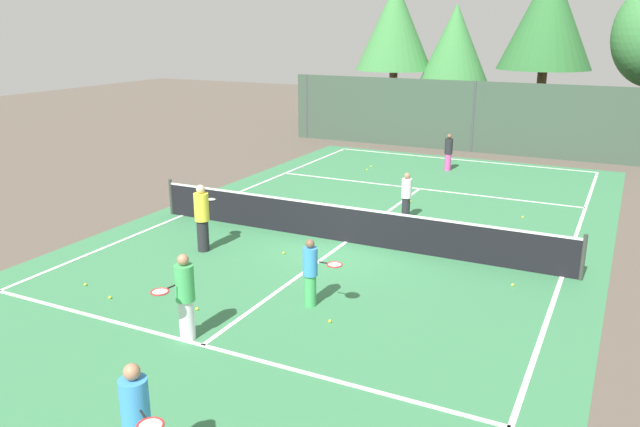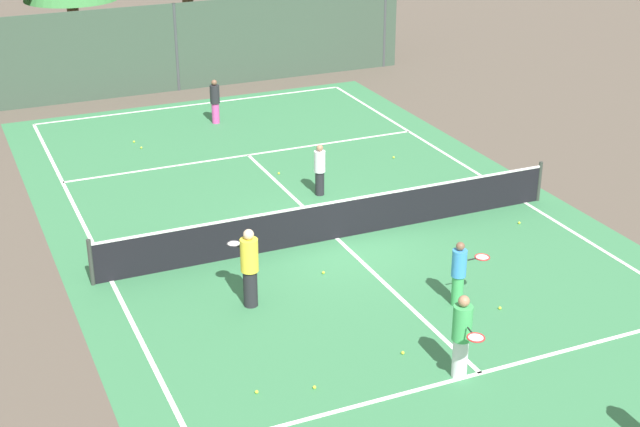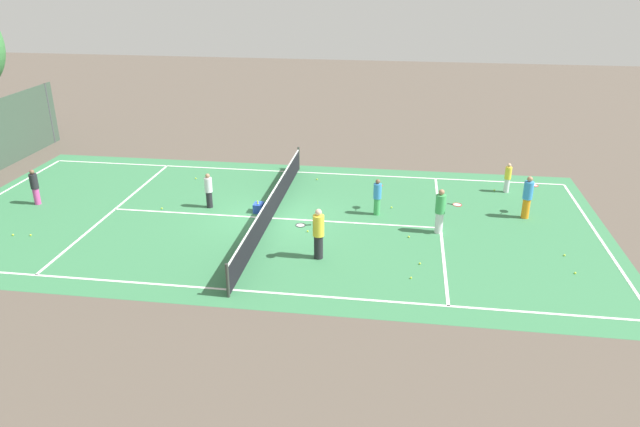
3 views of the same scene
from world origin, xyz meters
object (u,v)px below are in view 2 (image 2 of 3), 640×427
Objects in this scene: player_2 at (215,101)px; player_6 at (462,336)px; ball_crate at (346,218)px; tennis_ball_10 at (314,387)px; tennis_ball_1 at (141,148)px; tennis_ball_13 at (279,173)px; player_0 at (320,169)px; tennis_ball_0 at (403,220)px; player_5 at (249,267)px; player_4 at (459,272)px; tennis_ball_6 at (257,392)px; tennis_ball_7 at (500,308)px; tennis_ball_8 at (403,353)px; tennis_ball_5 at (519,223)px; tennis_ball_3 at (134,142)px; tennis_ball_4 at (394,157)px.

player_2 is 16.08m from player_6.
tennis_ball_10 is (-3.58, -6.27, -0.15)m from ball_crate.
tennis_ball_13 is (3.08, -3.72, 0.00)m from tennis_ball_1.
tennis_ball_1 is at bearing 122.54° from player_0.
ball_crate reaches higher than tennis_ball_0.
player_6 is at bearing -109.96° from tennis_ball_0.
tennis_ball_10 is at bearing -107.92° from tennis_ball_13.
player_4 is at bearing -23.21° from player_5.
player_5 is 3.47m from tennis_ball_10.
tennis_ball_6 is 1.00× the size of tennis_ball_13.
player_4 is 4.39m from tennis_ball_0.
tennis_ball_1 is at bearing 109.34° from tennis_ball_7.
tennis_ball_7 is 1.00× the size of tennis_ball_8.
tennis_ball_6 is 3.02m from tennis_ball_8.
player_6 is 14.80m from tennis_ball_1.
tennis_ball_13 is at bearing 111.58° from tennis_ball_0.
player_6 reaches higher than tennis_ball_0.
player_6 is 1.49m from tennis_ball_8.
player_5 is at bearing -115.89° from tennis_ball_13.
tennis_ball_5 and tennis_ball_7 have the same top height.
tennis_ball_13 is (0.20, -5.21, -0.72)m from player_2.
tennis_ball_5 is 1.00× the size of tennis_ball_13.
player_5 is at bearing -91.22° from tennis_ball_1.
player_5 is (-3.10, -12.01, 0.15)m from player_2.
tennis_ball_7 is (4.49, -12.80, 0.00)m from tennis_ball_1.
tennis_ball_3 is 1.00× the size of tennis_ball_5.
tennis_ball_1 is at bearing 120.79° from tennis_ball_0.
player_0 is 21.66× the size of tennis_ball_3.
tennis_ball_3 is (-0.08, 0.64, 0.00)m from tennis_ball_1.
tennis_ball_0 is at bearing -78.68° from player_2.
tennis_ball_0 is at bearing 153.05° from tennis_ball_5.
tennis_ball_8 is (-0.60, 1.08, -0.83)m from player_6.
player_5 is at bearing -141.02° from ball_crate.
player_5 reaches higher than tennis_ball_0.
tennis_ball_0 is 1.00× the size of tennis_ball_3.
tennis_ball_8 is at bearing -55.80° from player_5.
ball_crate is 7.14× the size of tennis_ball_4.
player_6 is 25.49× the size of tennis_ball_8.
tennis_ball_4 is at bearing -30.06° from tennis_ball_1.
player_0 is at bearing 82.75° from player_6.
player_4 is at bearing -85.21° from tennis_ball_13.
tennis_ball_0 is at bearing -60.71° from tennis_ball_3.
player_0 is at bearing -57.46° from tennis_ball_1.
tennis_ball_13 is at bearing -50.38° from tennis_ball_1.
tennis_ball_3 is at bearing 89.48° from tennis_ball_10.
tennis_ball_1 is (-3.79, 12.25, -0.72)m from player_4.
tennis_ball_0 is 1.00× the size of tennis_ball_13.
tennis_ball_1 is at bearing 128.29° from tennis_ball_5.
player_2 reaches higher than tennis_ball_7.
tennis_ball_4 is at bearing -33.67° from tennis_ball_3.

